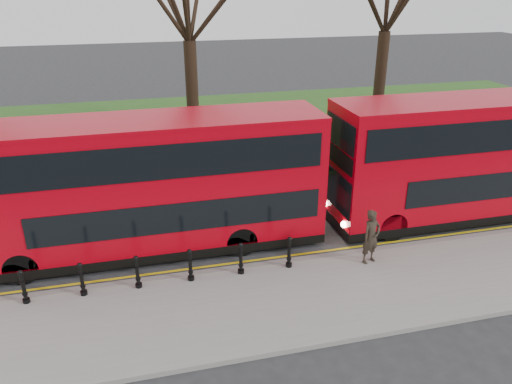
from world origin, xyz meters
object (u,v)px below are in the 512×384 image
object	(u,v)px
bus_rear	(481,158)
bollard_row	(164,269)
pedestrian	(371,237)
bus_lead	(150,187)

from	to	relation	value
bus_rear	bollard_row	bearing A→B (deg)	-169.69
bus_rear	pedestrian	world-z (taller)	bus_rear
bus_rear	pedestrian	xyz separation A→B (m)	(-5.60, -2.54, -1.27)
bus_lead	bus_rear	size ratio (longest dim) A/B	0.99
bollard_row	pedestrian	xyz separation A→B (m)	(6.46, -0.34, 0.40)
bus_lead	bus_rear	world-z (taller)	bus_rear
bus_rear	bus_lead	bearing A→B (deg)	178.75
bollard_row	bus_lead	world-z (taller)	bus_lead
bollard_row	bus_lead	xyz separation A→B (m)	(-0.15, 2.46, 1.63)
bus_rear	pedestrian	size ratio (longest dim) A/B	6.42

